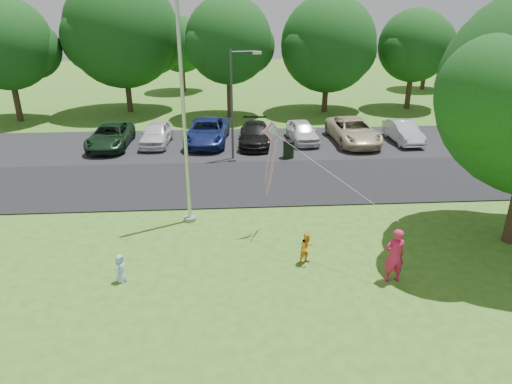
{
  "coord_description": "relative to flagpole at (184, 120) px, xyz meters",
  "views": [
    {
      "loc": [
        -1.95,
        -11.84,
        8.28
      ],
      "look_at": [
        -0.87,
        4.0,
        1.6
      ],
      "focal_mm": 32.0,
      "sensor_mm": 36.0,
      "label": 1
    }
  ],
  "objects": [
    {
      "name": "street_lamp",
      "position": [
        2.14,
        7.69,
        -0.57
      ],
      "size": [
        1.67,
        0.45,
        5.98
      ],
      "rotation": [
        0.0,
        0.0,
        0.18
      ],
      "color": "#3F3F44",
      "rests_on": "ground"
    },
    {
      "name": "flagpole",
      "position": [
        0.0,
        0.0,
        0.0
      ],
      "size": [
        0.5,
        0.5,
        10.0
      ],
      "color": "#B7BABF",
      "rests_on": "ground"
    },
    {
      "name": "kite",
      "position": [
        3.22,
        -1.18,
        -0.59
      ],
      "size": [
        3.89,
        3.96,
        2.93
      ],
      "rotation": [
        0.0,
        0.0,
        0.4
      ],
      "color": "pink",
      "rests_on": "ground"
    },
    {
      "name": "child_blue",
      "position": [
        -1.89,
        -4.26,
        -3.69
      ],
      "size": [
        0.48,
        0.55,
        0.96
      ],
      "primitive_type": "imported",
      "rotation": [
        0.0,
        0.0,
        1.13
      ],
      "color": "#94C6E3",
      "rests_on": "ground"
    },
    {
      "name": "tree_row",
      "position": [
        5.09,
        19.23,
        1.55
      ],
      "size": [
        64.35,
        11.94,
        10.88
      ],
      "color": "#332316",
      "rests_on": "ground"
    },
    {
      "name": "park_road",
      "position": [
        3.5,
        4.0,
        -4.14
      ],
      "size": [
        60.0,
        6.0,
        0.06
      ],
      "primitive_type": "cube",
      "color": "black",
      "rests_on": "ground"
    },
    {
      "name": "woman",
      "position": [
        6.72,
        -4.79,
        -3.25
      ],
      "size": [
        0.7,
        0.49,
        1.84
      ],
      "primitive_type": "imported",
      "rotation": [
        0.0,
        0.0,
        3.21
      ],
      "color": "#CE1B53",
      "rests_on": "ground"
    },
    {
      "name": "parking_strip",
      "position": [
        3.5,
        10.5,
        -4.14
      ],
      "size": [
        42.0,
        7.0,
        0.06
      ],
      "primitive_type": "cube",
      "color": "black",
      "rests_on": "ground"
    },
    {
      "name": "trash_can",
      "position": [
        5.05,
        7.56,
        -3.64
      ],
      "size": [
        0.65,
        0.65,
        1.04
      ],
      "rotation": [
        0.0,
        0.0,
        0.25
      ],
      "color": "black",
      "rests_on": "ground"
    },
    {
      "name": "parked_cars",
      "position": [
        2.97,
        10.47,
        -3.41
      ],
      "size": [
        19.96,
        5.91,
        1.48
      ],
      "color": "black",
      "rests_on": "ground"
    },
    {
      "name": "child_yellow",
      "position": [
        4.18,
        -3.57,
        -3.59
      ],
      "size": [
        0.7,
        0.66,
        1.15
      ],
      "primitive_type": "imported",
      "rotation": [
        0.0,
        0.0,
        0.53
      ],
      "color": "#FF9D28",
      "rests_on": "ground"
    },
    {
      "name": "horizon_trees",
      "position": [
        7.56,
        28.88,
        0.14
      ],
      "size": [
        77.46,
        7.2,
        7.02
      ],
      "color": "#332316",
      "rests_on": "ground"
    },
    {
      "name": "ground",
      "position": [
        3.5,
        -5.0,
        -4.17
      ],
      "size": [
        120.0,
        120.0,
        0.0
      ],
      "primitive_type": "plane",
      "color": "#386D1C",
      "rests_on": "ground"
    }
  ]
}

